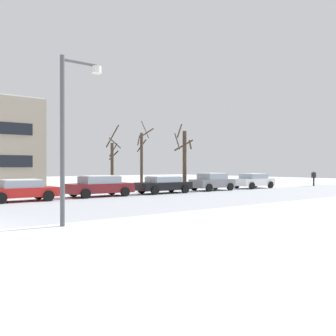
{
  "coord_description": "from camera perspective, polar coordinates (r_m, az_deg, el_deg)",
  "views": [
    {
      "loc": [
        -1.89,
        -14.04,
        2.07
      ],
      "look_at": [
        13.3,
        5.24,
        1.96
      ],
      "focal_mm": 40.13,
      "sensor_mm": 36.0,
      "label": 1
    }
  ],
  "objects": [
    {
      "name": "street_lamp",
      "position": [
        13.62,
        -14.74,
        6.59
      ],
      "size": [
        1.56,
        0.36,
        5.9
      ],
      "color": "#4C4F54",
      "rests_on": "ground"
    },
    {
      "name": "parked_car_red",
      "position": [
        23.68,
        -21.43,
        -3.12
      ],
      "size": [
        4.09,
        2.04,
        1.3
      ],
      "color": "red",
      "rests_on": "ground"
    },
    {
      "name": "parked_car_maroon",
      "position": [
        26.0,
        -10.36,
        -2.67
      ],
      "size": [
        4.52,
        2.16,
        1.44
      ],
      "color": "maroon",
      "rests_on": "ground"
    },
    {
      "name": "parked_car_black",
      "position": [
        28.65,
        -0.68,
        -2.5
      ],
      "size": [
        4.42,
        2.03,
        1.32
      ],
      "color": "black",
      "rests_on": "ground"
    },
    {
      "name": "parked_car_gray",
      "position": [
        32.2,
        6.74,
        -2.07
      ],
      "size": [
        3.85,
        2.09,
        1.5
      ],
      "color": "slate",
      "rests_on": "ground"
    },
    {
      "name": "parked_car_white",
      "position": [
        36.06,
        12.87,
        -1.88
      ],
      "size": [
        4.13,
        2.09,
        1.4
      ],
      "color": "white",
      "rests_on": "ground"
    },
    {
      "name": "pedestrian_crossing",
      "position": [
        42.39,
        21.26,
        -1.26
      ],
      "size": [
        0.47,
        0.43,
        1.63
      ],
      "color": "black",
      "rests_on": "ground"
    },
    {
      "name": "tree_far_right",
      "position": [
        32.14,
        -4.0,
        1.49
      ],
      "size": [
        1.47,
        1.56,
        5.89
      ],
      "color": "#423326",
      "rests_on": "ground"
    },
    {
      "name": "tree_far_left",
      "position": [
        32.67,
        2.5,
        1.58
      ],
      "size": [
        2.16,
        2.02,
        5.82
      ],
      "color": "#423326",
      "rests_on": "ground"
    },
    {
      "name": "tree_far_mid",
      "position": [
        30.24,
        -8.45,
        0.71
      ],
      "size": [
        1.31,
        1.33,
        5.45
      ],
      "color": "#423326",
      "rests_on": "ground"
    }
  ]
}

